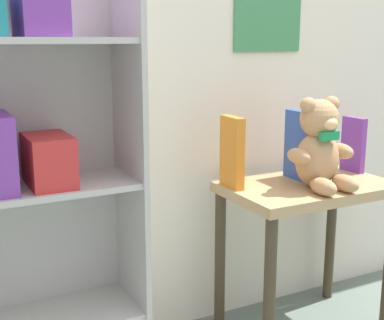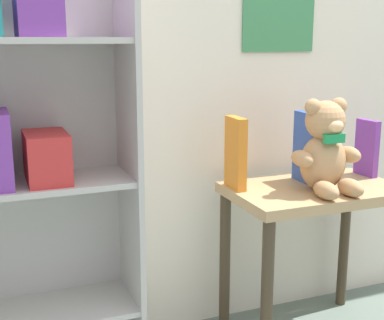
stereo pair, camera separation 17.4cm
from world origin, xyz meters
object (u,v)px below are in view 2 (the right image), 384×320
Objects in this scene: display_table at (313,215)px; book_standing_orange at (236,153)px; bookshelf_side at (16,154)px; book_standing_blue at (306,148)px; book_standing_purple at (367,148)px; teddy_bear at (326,150)px.

book_standing_orange reaches higher than display_table.
book_standing_blue is at bearing -3.53° from bookshelf_side.
book_standing_orange is at bearing -2.93° from bookshelf_side.
bookshelf_side is at bearing 178.71° from book_standing_orange.
book_standing_orange is 0.54m from book_standing_purple.
bookshelf_side is 1.03m from display_table.
display_table is 0.36m from book_standing_orange.
book_standing_orange is 0.98× the size of book_standing_blue.
book_standing_blue is at bearing 87.38° from teddy_bear.
teddy_bear is 1.27× the size of book_standing_orange.
book_standing_purple reaches higher than display_table.
teddy_bear is at bearing -95.25° from display_table.
book_standing_blue is 0.27m from book_standing_purple.
book_standing_blue is (0.27, -0.02, 0.00)m from book_standing_orange.
bookshelf_side is at bearing 172.95° from display_table.
bookshelf_side reaches higher than display_table.
book_standing_blue is at bearing -3.48° from book_standing_orange.
book_standing_blue reaches higher than book_standing_purple.
bookshelf_side is 4.17× the size of teddy_bear.
bookshelf_side reaches higher than book_standing_orange.
book_standing_purple is (1.25, -0.06, -0.06)m from bookshelf_side.
book_standing_blue reaches higher than display_table.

